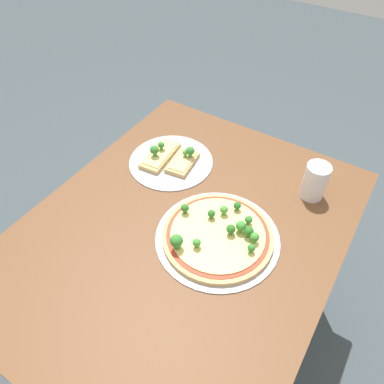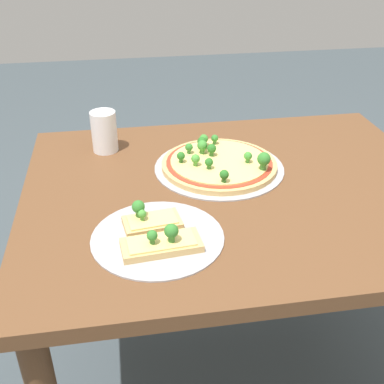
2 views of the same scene
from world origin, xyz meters
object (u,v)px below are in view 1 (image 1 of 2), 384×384
Objects in this scene: dining_table at (183,249)px; drinking_cup at (315,181)px; pizza_tray_whole at (218,235)px; pizza_tray_slice at (170,159)px.

drinking_cup is at bearing 140.93° from dining_table.
dining_table is at bearing -39.07° from drinking_cup.
pizza_tray_slice is at bearing -123.72° from pizza_tray_whole.
pizza_tray_slice is at bearing -139.03° from dining_table.
pizza_tray_whole is at bearing 56.28° from pizza_tray_slice.
dining_table is 0.32m from pizza_tray_slice.
drinking_cup reaches higher than dining_table.
dining_table is at bearing -76.21° from pizza_tray_whole.
dining_table is 3.76× the size of pizza_tray_slice.
drinking_cup reaches higher than pizza_tray_slice.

